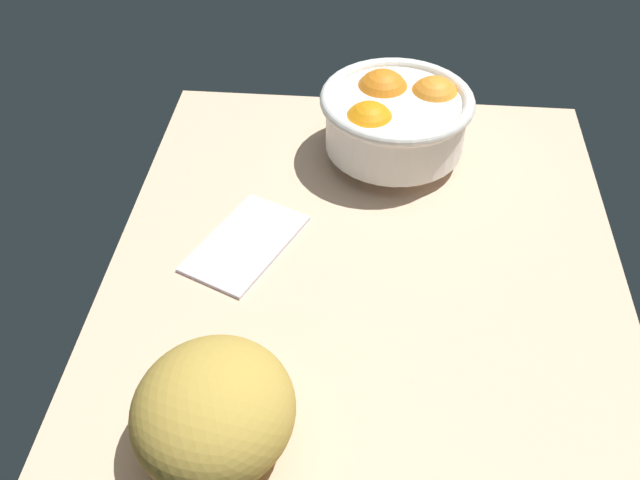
{
  "coord_description": "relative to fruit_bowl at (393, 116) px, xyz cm",
  "views": [
    {
      "loc": [
        58.26,
        0.26,
        58.17
      ],
      "look_at": [
        1.63,
        -4.74,
        5.0
      ],
      "focal_mm": 40.94,
      "sensor_mm": 36.0,
      "label": 1
    }
  ],
  "objects": [
    {
      "name": "ground_plane",
      "position": [
        20.76,
        -2.65,
        -7.8
      ],
      "size": [
        69.15,
        57.62,
        3.0
      ],
      "primitive_type": "cube",
      "color": "#DAB190"
    },
    {
      "name": "napkin_folded",
      "position": [
        18.64,
        -16.64,
        -5.83
      ],
      "size": [
        17.28,
        14.09,
        0.95
      ],
      "primitive_type": "cube",
      "rotation": [
        0.0,
        0.0,
        -0.43
      ],
      "color": "silver",
      "rests_on": "ground"
    },
    {
      "name": "bread_loaf",
      "position": [
        44.53,
        -14.82,
        -1.29
      ],
      "size": [
        17.85,
        17.32,
        10.02
      ],
      "primitive_type": "ellipsoid",
      "rotation": [
        0.0,
        0.0,
        2.89
      ],
      "color": "#B9963D",
      "rests_on": "ground"
    },
    {
      "name": "fruit_bowl",
      "position": [
        0.0,
        0.0,
        0.0
      ],
      "size": [
        19.41,
        19.41,
        10.83
      ],
      "color": "white",
      "rests_on": "ground"
    }
  ]
}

